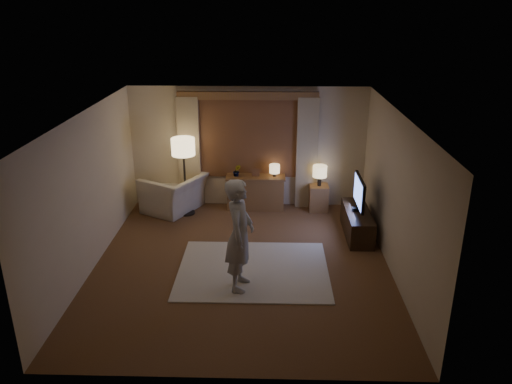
{
  "coord_description": "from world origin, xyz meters",
  "views": [
    {
      "loc": [
        0.46,
        -7.52,
        4.23
      ],
      "look_at": [
        0.23,
        0.6,
        1.11
      ],
      "focal_mm": 35.0,
      "sensor_mm": 36.0,
      "label": 1
    }
  ],
  "objects_px": {
    "sideboard": "(256,193)",
    "side_table": "(319,198)",
    "person": "(240,235)",
    "tv_stand": "(357,223)",
    "armchair": "(174,193)"
  },
  "relations": [
    {
      "from": "side_table",
      "to": "tv_stand",
      "type": "xyz_separation_m",
      "value": [
        0.63,
        -1.21,
        -0.03
      ]
    },
    {
      "from": "person",
      "to": "tv_stand",
      "type": "bearing_deg",
      "value": -39.8
    },
    {
      "from": "sideboard",
      "to": "person",
      "type": "distance_m",
      "value": 3.27
    },
    {
      "from": "armchair",
      "to": "side_table",
      "type": "distance_m",
      "value": 3.1
    },
    {
      "from": "side_table",
      "to": "tv_stand",
      "type": "height_order",
      "value": "side_table"
    },
    {
      "from": "armchair",
      "to": "side_table",
      "type": "bearing_deg",
      "value": 119.48
    },
    {
      "from": "sideboard",
      "to": "side_table",
      "type": "bearing_deg",
      "value": -2.12
    },
    {
      "from": "sideboard",
      "to": "person",
      "type": "bearing_deg",
      "value": -92.68
    },
    {
      "from": "tv_stand",
      "to": "person",
      "type": "bearing_deg",
      "value": -137.33
    },
    {
      "from": "sideboard",
      "to": "side_table",
      "type": "distance_m",
      "value": 1.35
    },
    {
      "from": "sideboard",
      "to": "side_table",
      "type": "xyz_separation_m",
      "value": [
        1.35,
        -0.05,
        -0.07
      ]
    },
    {
      "from": "side_table",
      "to": "person",
      "type": "height_order",
      "value": "person"
    },
    {
      "from": "sideboard",
      "to": "side_table",
      "type": "height_order",
      "value": "sideboard"
    },
    {
      "from": "side_table",
      "to": "tv_stand",
      "type": "bearing_deg",
      "value": -62.37
    },
    {
      "from": "armchair",
      "to": "person",
      "type": "height_order",
      "value": "person"
    }
  ]
}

